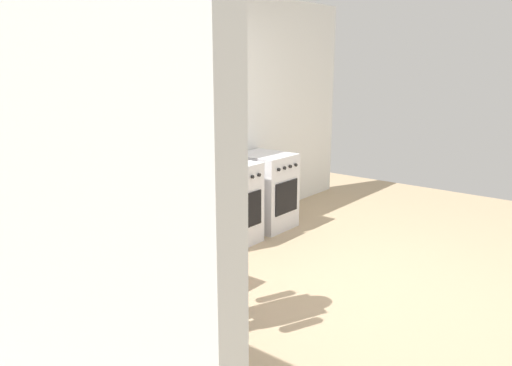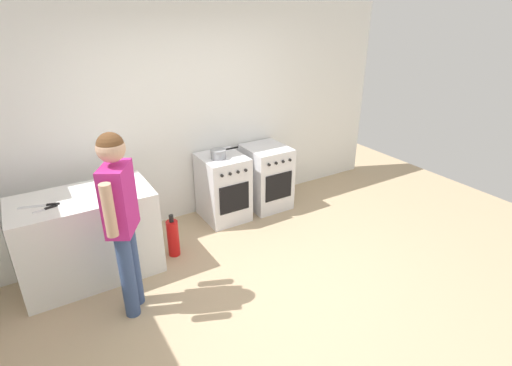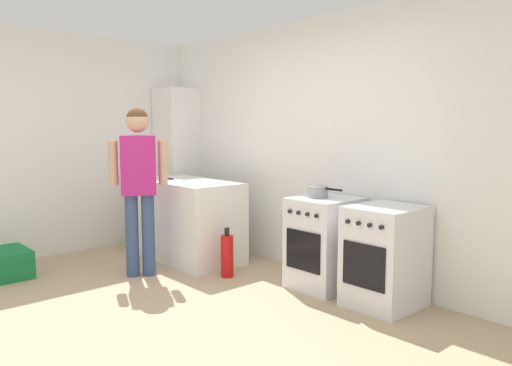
% 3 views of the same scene
% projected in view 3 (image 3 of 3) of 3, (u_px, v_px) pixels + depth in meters
% --- Properties ---
extents(ground_plane, '(8.00, 8.00, 0.00)m').
position_uv_depth(ground_plane, '(160.00, 319.00, 3.92)').
color(ground_plane, tan).
extents(back_wall, '(6.00, 0.10, 2.60)m').
position_uv_depth(back_wall, '(324.00, 147.00, 5.07)').
color(back_wall, white).
rests_on(back_wall, ground).
extents(side_wall_left, '(0.10, 3.10, 2.60)m').
position_uv_depth(side_wall_left, '(72.00, 144.00, 5.96)').
color(side_wall_left, white).
rests_on(side_wall_left, ground).
extents(counter_unit, '(1.30, 0.70, 0.90)m').
position_uv_depth(counter_unit, '(188.00, 220.00, 5.66)').
color(counter_unit, white).
rests_on(counter_unit, ground).
extents(oven_left, '(0.53, 0.62, 0.85)m').
position_uv_depth(oven_left, '(325.00, 243.00, 4.66)').
color(oven_left, silver).
rests_on(oven_left, ground).
extents(oven_right, '(0.53, 0.62, 0.85)m').
position_uv_depth(oven_right, '(385.00, 256.00, 4.18)').
color(oven_right, silver).
rests_on(oven_right, ground).
extents(pot, '(0.37, 0.19, 0.11)m').
position_uv_depth(pot, '(318.00, 192.00, 4.63)').
color(pot, gray).
rests_on(pot, oven_left).
extents(knife_paring, '(0.21, 0.07, 0.01)m').
position_uv_depth(knife_paring, '(164.00, 179.00, 5.75)').
color(knife_paring, silver).
rests_on(knife_paring, counter_unit).
extents(knife_bread, '(0.34, 0.13, 0.01)m').
position_uv_depth(knife_bread, '(169.00, 178.00, 5.85)').
color(knife_bread, silver).
rests_on(knife_bread, counter_unit).
extents(person, '(0.34, 0.50, 1.69)m').
position_uv_depth(person, '(139.00, 176.00, 4.96)').
color(person, '#384C7A').
rests_on(person, ground).
extents(fire_extinguisher, '(0.13, 0.13, 0.50)m').
position_uv_depth(fire_extinguisher, '(227.00, 256.00, 5.01)').
color(fire_extinguisher, red).
rests_on(fire_extinguisher, ground).
extents(recycling_crate_lower, '(0.52, 0.36, 0.28)m').
position_uv_depth(recycling_crate_lower, '(8.00, 263.00, 5.02)').
color(recycling_crate_lower, '#197238').
rests_on(recycling_crate_lower, ground).
extents(larder_cabinet, '(0.48, 0.44, 2.00)m').
position_uv_depth(larder_cabinet, '(177.00, 165.00, 6.62)').
color(larder_cabinet, white).
rests_on(larder_cabinet, ground).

